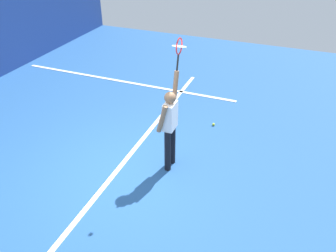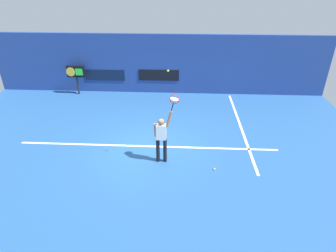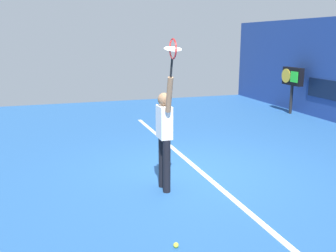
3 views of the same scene
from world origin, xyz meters
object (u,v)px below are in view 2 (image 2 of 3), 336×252
object	(u,v)px
tennis_racket	(174,100)
spare_ball	(214,169)
tennis_ball	(168,71)
scoreboard_clock	(76,73)
tennis_player	(161,137)

from	to	relation	value
tennis_racket	spare_ball	bearing A→B (deg)	-16.80
tennis_ball	scoreboard_clock	distance (m)	8.43
tennis_player	tennis_ball	size ratio (longest dim) A/B	29.18
tennis_racket	spare_ball	size ratio (longest dim) A/B	9.21
tennis_ball	scoreboard_clock	xyz separation A→B (m)	(-5.31, 6.20, -2.11)
spare_ball	tennis_player	bearing A→B (deg)	166.82
tennis_ball	spare_ball	world-z (taller)	tennis_ball
tennis_racket	scoreboard_clock	xyz separation A→B (m)	(-5.51, 6.17, -1.15)
scoreboard_clock	spare_ball	distance (m)	9.63
tennis_ball	spare_ball	size ratio (longest dim) A/B	1.00
tennis_ball	tennis_player	bearing A→B (deg)	170.28
scoreboard_clock	spare_ball	xyz separation A→B (m)	(6.92, -6.59, -1.19)
scoreboard_clock	tennis_ball	bearing A→B (deg)	-49.43
scoreboard_clock	tennis_player	bearing A→B (deg)	-50.50
tennis_racket	scoreboard_clock	distance (m)	8.35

